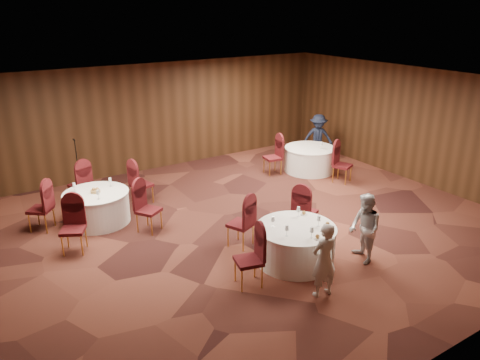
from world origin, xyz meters
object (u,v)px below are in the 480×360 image
table_right (310,159)px  mic_stand (79,178)px  woman_b (365,229)px  man_c (318,138)px  woman_a (324,260)px  table_main (295,244)px  table_left (97,207)px

table_right → mic_stand: size_ratio=1.01×
woman_b → man_c: man_c is taller
mic_stand → woman_b: bearing=-60.5°
woman_a → table_right: bearing=-123.4°
table_right → woman_a: (-4.10, -5.13, 0.31)m
woman_a → mic_stand: bearing=-66.9°
table_main → table_right: 5.47m
table_right → woman_b: (-2.64, -4.67, 0.33)m
table_main → woman_a: bearing=-106.1°
mic_stand → table_main: bearing=-66.1°
woman_a → woman_b: 1.54m
man_c → table_main: bearing=-99.2°
table_left → woman_b: woman_b is taller
table_main → mic_stand: size_ratio=1.04×
table_main → man_c: 6.62m
table_left → woman_b: (3.88, -4.59, 0.33)m
table_main → man_c: size_ratio=1.04×
woman_b → man_c: 6.43m
man_c → woman_a: bearing=-94.8°
table_right → woman_b: 5.38m
table_main → table_left: 4.76m
table_main → man_c: bearing=44.8°
table_left → mic_stand: (0.13, 2.02, 0.06)m
mic_stand → man_c: 7.41m
table_right → man_c: 1.21m
mic_stand → man_c: size_ratio=1.00×
table_main → table_left: (-2.75, 3.88, 0.00)m
table_right → man_c: bearing=36.9°
mic_stand → man_c: bearing=-9.7°
table_right → man_c: man_c is taller
mic_stand → woman_b: 7.61m
table_left → table_right: same height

